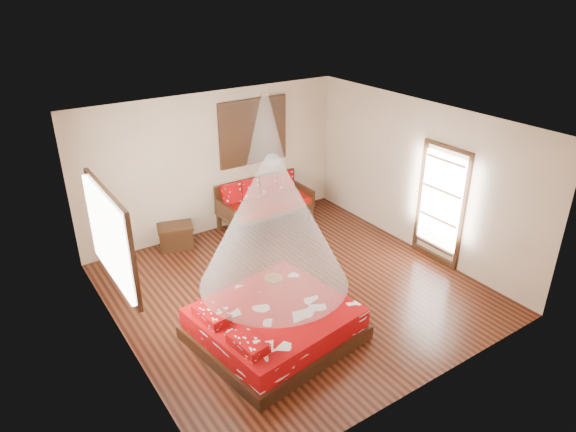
{
  "coord_description": "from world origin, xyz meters",
  "views": [
    {
      "loc": [
        -4.1,
        -5.92,
        4.77
      ],
      "look_at": [
        0.15,
        0.39,
        1.15
      ],
      "focal_mm": 32.0,
      "sensor_mm": 36.0,
      "label": 1
    }
  ],
  "objects": [
    {
      "name": "daybed",
      "position": [
        0.88,
        2.39,
        0.52
      ],
      "size": [
        1.91,
        0.85,
        0.97
      ],
      "color": "black",
      "rests_on": "floor"
    },
    {
      "name": "shutter_panel",
      "position": [
        0.88,
        2.72,
        1.9
      ],
      "size": [
        1.52,
        0.06,
        1.32
      ],
      "color": "black",
      "rests_on": "wall_back"
    },
    {
      "name": "glazed_door",
      "position": [
        2.72,
        -0.6,
        1.07
      ],
      "size": [
        0.08,
        1.02,
        2.16
      ],
      "color": "black",
      "rests_on": "floor"
    },
    {
      "name": "mosquito_net_daybed",
      "position": [
        0.88,
        2.25,
        2.0
      ],
      "size": [
        0.83,
        0.83,
        1.5
      ],
      "primitive_type": "cone",
      "color": "white",
      "rests_on": "ceiling"
    },
    {
      "name": "bed",
      "position": [
        -0.97,
        -0.9,
        0.25
      ],
      "size": [
        2.34,
        2.17,
        0.64
      ],
      "rotation": [
        0.0,
        0.0,
        0.14
      ],
      "color": "black",
      "rests_on": "floor"
    },
    {
      "name": "window_left",
      "position": [
        -2.71,
        0.2,
        1.7
      ],
      "size": [
        0.1,
        1.74,
        1.34
      ],
      "color": "black",
      "rests_on": "wall_left"
    },
    {
      "name": "room",
      "position": [
        0.0,
        0.0,
        1.4
      ],
      "size": [
        5.54,
        5.54,
        2.84
      ],
      "color": "black",
      "rests_on": "ground"
    },
    {
      "name": "wine_tray",
      "position": [
        -0.54,
        -0.24,
        0.56
      ],
      "size": [
        0.3,
        0.3,
        0.23
      ],
      "rotation": [
        0.0,
        0.0,
        -0.31
      ],
      "color": "brown",
      "rests_on": "bed"
    },
    {
      "name": "mosquito_net_main",
      "position": [
        -0.95,
        -0.9,
        1.85
      ],
      "size": [
        2.02,
        2.02,
        1.8
      ],
      "primitive_type": "cone",
      "color": "white",
      "rests_on": "ceiling"
    },
    {
      "name": "storage_chest",
      "position": [
        -1.04,
        2.45,
        0.23
      ],
      "size": [
        0.77,
        0.65,
        0.45
      ],
      "rotation": [
        0.0,
        0.0,
        -0.29
      ],
      "color": "black",
      "rests_on": "floor"
    }
  ]
}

